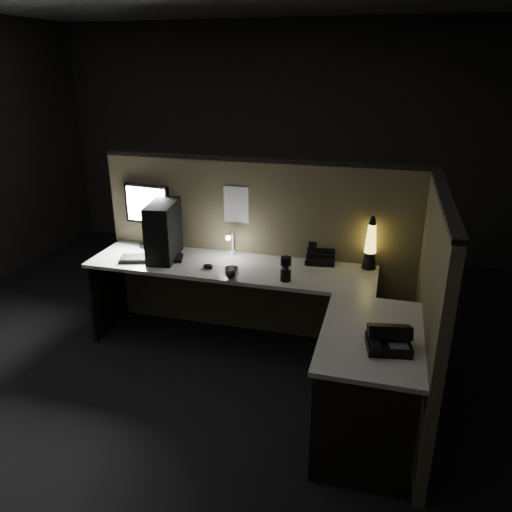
% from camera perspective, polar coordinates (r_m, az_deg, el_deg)
% --- Properties ---
extents(floor, '(6.00, 6.00, 0.00)m').
position_cam_1_polar(floor, '(3.79, -3.47, -14.93)').
color(floor, black).
rests_on(floor, ground).
extents(room_shell, '(6.00, 6.00, 6.00)m').
position_cam_1_polar(room_shell, '(3.12, -4.13, 9.86)').
color(room_shell, silver).
rests_on(room_shell, ground).
extents(partition_back, '(2.66, 0.06, 1.50)m').
position_cam_1_polar(partition_back, '(4.22, 0.32, 0.65)').
color(partition_back, brown).
rests_on(partition_back, ground).
extents(partition_right, '(0.06, 1.66, 1.50)m').
position_cam_1_polar(partition_right, '(3.35, 19.08, -6.31)').
color(partition_right, brown).
rests_on(partition_right, ground).
extents(desk, '(2.60, 1.60, 0.73)m').
position_cam_1_polar(desk, '(3.65, 0.29, -5.72)').
color(desk, beige).
rests_on(desk, ground).
extents(pc_tower, '(0.27, 0.47, 0.46)m').
position_cam_1_polar(pc_tower, '(4.11, -10.53, 2.83)').
color(pc_tower, black).
rests_on(pc_tower, desk).
extents(monitor, '(0.43, 0.18, 0.55)m').
position_cam_1_polar(monitor, '(4.39, -12.30, 5.24)').
color(monitor, black).
rests_on(monitor, desk).
extents(keyboard, '(0.53, 0.31, 0.02)m').
position_cam_1_polar(keyboard, '(4.16, -11.86, -0.27)').
color(keyboard, black).
rests_on(keyboard, desk).
extents(mouse, '(0.09, 0.07, 0.03)m').
position_cam_1_polar(mouse, '(3.92, -5.47, -1.16)').
color(mouse, black).
rests_on(mouse, desk).
extents(clip_lamp, '(0.04, 0.16, 0.20)m').
position_cam_1_polar(clip_lamp, '(4.11, -2.94, 1.52)').
color(clip_lamp, silver).
rests_on(clip_lamp, desk).
extents(organizer, '(0.25, 0.22, 0.17)m').
position_cam_1_polar(organizer, '(4.05, 7.40, -0.18)').
color(organizer, black).
rests_on(organizer, desk).
extents(lava_lamp, '(0.11, 0.11, 0.42)m').
position_cam_1_polar(lava_lamp, '(3.95, 12.94, 1.00)').
color(lava_lamp, black).
rests_on(lava_lamp, desk).
extents(travel_mug, '(0.08, 0.08, 0.19)m').
position_cam_1_polar(travel_mug, '(3.66, 3.42, -1.50)').
color(travel_mug, black).
rests_on(travel_mug, desk).
extents(steel_mug, '(0.12, 0.12, 0.09)m').
position_cam_1_polar(steel_mug, '(3.71, -2.82, -1.97)').
color(steel_mug, silver).
rests_on(steel_mug, desk).
extents(figurine, '(0.05, 0.05, 0.05)m').
position_cam_1_polar(figurine, '(3.90, 3.31, -0.79)').
color(figurine, orange).
rests_on(figurine, desk).
extents(pinned_paper, '(0.21, 0.00, 0.30)m').
position_cam_1_polar(pinned_paper, '(4.11, -2.29, 5.88)').
color(pinned_paper, white).
rests_on(pinned_paper, partition_back).
extents(desk_phone, '(0.27, 0.28, 0.14)m').
position_cam_1_polar(desk_phone, '(2.93, 14.85, -9.16)').
color(desk_phone, black).
rests_on(desk_phone, desk).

